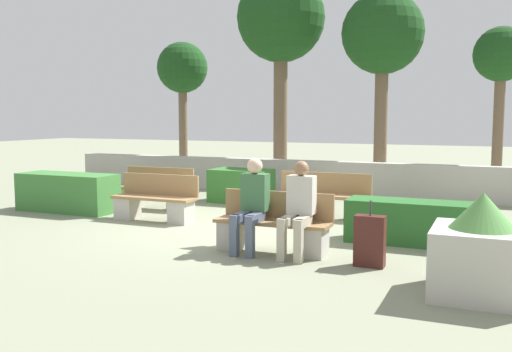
% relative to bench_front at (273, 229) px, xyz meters
% --- Properties ---
extents(ground_plane, '(60.00, 60.00, 0.00)m').
position_rel_bench_front_xyz_m(ground_plane, '(-1.40, 1.17, -0.33)').
color(ground_plane, gray).
extents(perimeter_wall, '(13.69, 0.30, 0.84)m').
position_rel_bench_front_xyz_m(perimeter_wall, '(-1.40, 6.00, 0.10)').
color(perimeter_wall, '#B7B2A8').
rests_on(perimeter_wall, ground_plane).
extents(bench_front, '(1.70, 0.48, 0.86)m').
position_rel_bench_front_xyz_m(bench_front, '(0.00, 0.00, 0.00)').
color(bench_front, '#937047').
rests_on(bench_front, ground_plane).
extents(bench_left_side, '(1.83, 0.48, 0.86)m').
position_rel_bench_front_xyz_m(bench_left_side, '(-0.13, 2.94, 0.01)').
color(bench_left_side, '#937047').
rests_on(bench_left_side, ground_plane).
extents(bench_right_side, '(1.64, 0.48, 0.86)m').
position_rel_bench_front_xyz_m(bench_right_side, '(-3.71, 2.61, -0.00)').
color(bench_right_side, '#937047').
rests_on(bench_right_side, ground_plane).
extents(bench_back, '(1.64, 0.49, 0.86)m').
position_rel_bench_front_xyz_m(bench_back, '(-2.93, 1.40, -0.00)').
color(bench_back, '#937047').
rests_on(bench_back, ground_plane).
extents(person_seated_man, '(0.38, 0.64, 1.36)m').
position_rel_bench_front_xyz_m(person_seated_man, '(-0.27, -0.13, 0.43)').
color(person_seated_man, '#515B70').
rests_on(person_seated_man, ground_plane).
extents(person_seated_woman, '(0.38, 0.64, 1.34)m').
position_rel_bench_front_xyz_m(person_seated_woman, '(0.43, -0.14, 0.41)').
color(person_seated_woman, '#B2A893').
rests_on(person_seated_woman, ground_plane).
extents(hedge_block_near_left, '(1.36, 0.83, 0.75)m').
position_rel_bench_front_xyz_m(hedge_block_near_left, '(-2.40, 4.14, 0.05)').
color(hedge_block_near_left, '#33702D').
rests_on(hedge_block_near_left, ground_plane).
extents(hedge_block_near_right, '(2.11, 0.76, 0.78)m').
position_rel_bench_front_xyz_m(hedge_block_near_right, '(-5.17, 1.60, 0.06)').
color(hedge_block_near_right, '#3D7A38').
rests_on(hedge_block_near_right, ground_plane).
extents(hedge_block_mid_left, '(2.11, 0.67, 0.66)m').
position_rel_bench_front_xyz_m(hedge_block_mid_left, '(1.85, 1.33, 0.01)').
color(hedge_block_mid_left, '#286028').
rests_on(hedge_block_mid_left, ground_plane).
extents(planter_corner_left, '(1.04, 1.04, 1.15)m').
position_rel_bench_front_xyz_m(planter_corner_left, '(2.84, -1.03, 0.16)').
color(planter_corner_left, '#B7B2A8').
rests_on(planter_corner_left, ground_plane).
extents(suitcase, '(0.39, 0.20, 0.87)m').
position_rel_bench_front_xyz_m(suitcase, '(1.46, -0.27, 0.01)').
color(suitcase, '#471E19').
rests_on(suitcase, ground_plane).
extents(tree_leftmost, '(1.52, 1.52, 4.15)m').
position_rel_bench_front_xyz_m(tree_leftmost, '(-5.87, 7.51, 2.96)').
color(tree_leftmost, brown).
rests_on(tree_leftmost, ground_plane).
extents(tree_center_left, '(2.44, 2.44, 5.87)m').
position_rel_bench_front_xyz_m(tree_center_left, '(-2.72, 7.51, 4.22)').
color(tree_center_left, brown).
rests_on(tree_center_left, ground_plane).
extents(tree_center_right, '(2.08, 2.08, 5.09)m').
position_rel_bench_front_xyz_m(tree_center_right, '(0.14, 7.25, 3.63)').
color(tree_center_right, brown).
rests_on(tree_center_right, ground_plane).
extents(tree_rightmost, '(1.29, 1.29, 4.05)m').
position_rel_bench_front_xyz_m(tree_rightmost, '(2.94, 7.23, 2.93)').
color(tree_rightmost, brown).
rests_on(tree_rightmost, ground_plane).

